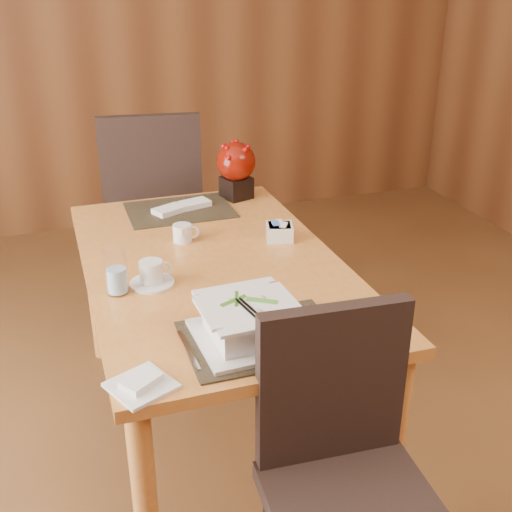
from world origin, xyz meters
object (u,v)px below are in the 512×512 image
object	(u,v)px
water_glass	(116,270)
creamer_jug	(182,233)
berry_decor	(236,167)
soup_setting	(248,322)
sugar_caddy	(279,232)
dining_table	(213,285)
near_chair	(345,462)
far_chair	(153,201)
bread_plate	(141,386)
coffee_cup	(151,275)

from	to	relation	value
water_glass	creamer_jug	size ratio (longest dim) A/B	1.76
water_glass	berry_decor	world-z (taller)	berry_decor
soup_setting	sugar_caddy	world-z (taller)	soup_setting
dining_table	soup_setting	distance (m)	0.57
soup_setting	creamer_jug	xyz separation A→B (m)	(-0.02, 0.76, -0.02)
water_glass	near_chair	distance (m)	0.93
sugar_caddy	berry_decor	xyz separation A→B (m)	(-0.02, 0.52, 0.12)
water_glass	far_chair	world-z (taller)	far_chair
water_glass	creamer_jug	distance (m)	0.46
berry_decor	water_glass	bearing A→B (deg)	-129.90
soup_setting	bread_plate	size ratio (longest dim) A/B	2.07
dining_table	sugar_caddy	size ratio (longest dim) A/B	14.87
soup_setting	sugar_caddy	distance (m)	0.74
water_glass	berry_decor	distance (m)	1.00
berry_decor	bread_plate	bearing A→B (deg)	-116.66
soup_setting	bread_plate	distance (m)	0.36
sugar_caddy	berry_decor	size ratio (longest dim) A/B	0.39
coffee_cup	creamer_jug	world-z (taller)	coffee_cup
near_chair	berry_decor	bearing A→B (deg)	87.28
dining_table	coffee_cup	size ratio (longest dim) A/B	9.99
water_glass	far_chair	distance (m)	1.28
bread_plate	creamer_jug	bearing A→B (deg)	70.87
dining_table	bread_plate	world-z (taller)	bread_plate
creamer_jug	far_chair	xyz separation A→B (m)	(0.03, 0.86, -0.17)
soup_setting	sugar_caddy	xyz separation A→B (m)	(0.34, 0.66, -0.03)
water_glass	far_chair	bearing A→B (deg)	74.93
berry_decor	far_chair	bearing A→B (deg)	124.96
dining_table	water_glass	distance (m)	0.42
far_chair	dining_table	bearing A→B (deg)	99.40
bread_plate	dining_table	bearing A→B (deg)	61.09
dining_table	soup_setting	size ratio (longest dim) A/B	4.91
coffee_cup	berry_decor	world-z (taller)	berry_decor
soup_setting	creamer_jug	distance (m)	0.76
berry_decor	coffee_cup	bearing A→B (deg)	-125.30
berry_decor	near_chair	world-z (taller)	berry_decor
bread_plate	far_chair	distance (m)	1.79
creamer_jug	bread_plate	xyz separation A→B (m)	(-0.31, -0.89, -0.03)
berry_decor	near_chair	xyz separation A→B (m)	(-0.16, -1.50, -0.37)
coffee_cup	water_glass	size ratio (longest dim) A/B	0.90
near_chair	dining_table	bearing A→B (deg)	101.45
soup_setting	sugar_caddy	bearing A→B (deg)	60.08
bread_plate	soup_setting	bearing A→B (deg)	21.15
berry_decor	near_chair	size ratio (longest dim) A/B	0.28
soup_setting	creamer_jug	size ratio (longest dim) A/B	3.24
sugar_caddy	far_chair	xyz separation A→B (m)	(-0.33, 0.97, -0.17)
soup_setting	coffee_cup	distance (m)	0.48
creamer_jug	near_chair	distance (m)	1.13
soup_setting	water_glass	xyz separation A→B (m)	(-0.32, 0.41, 0.02)
soup_setting	far_chair	distance (m)	1.64
dining_table	near_chair	size ratio (longest dim) A/B	1.59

